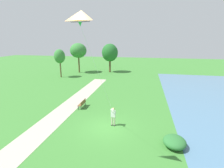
% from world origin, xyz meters
% --- Properties ---
extents(ground_plane, '(120.00, 120.00, 0.00)m').
position_xyz_m(ground_plane, '(0.00, 0.00, 0.00)').
color(ground_plane, '#3D7F33').
extents(walkway_path, '(2.63, 32.02, 0.02)m').
position_xyz_m(walkway_path, '(-5.49, 2.00, 0.01)').
color(walkway_path, '#B7AD99').
rests_on(walkway_path, ground).
extents(person_kite_flyer, '(0.52, 0.62, 1.83)m').
position_xyz_m(person_kite_flyer, '(0.51, 0.50, 1.05)').
color(person_kite_flyer, '#232328').
rests_on(person_kite_flyer, ground).
extents(flying_kite, '(1.18, 5.14, 7.35)m').
position_xyz_m(flying_kite, '(-0.12, -4.69, 8.64)').
color(flying_kite, orange).
extents(park_bench_near_walkway, '(0.45, 1.50, 0.88)m').
position_xyz_m(park_bench_near_walkway, '(-3.81, 3.99, 0.51)').
color(park_bench_near_walkway, brown).
rests_on(park_bench_near_walkway, ground).
extents(tree_lakeside_near, '(2.15, 2.32, 5.74)m').
position_xyz_m(tree_lakeside_near, '(-13.98, 18.36, 4.29)').
color(tree_lakeside_near, brown).
rests_on(tree_lakeside_near, ground).
extents(tree_treeline_right, '(3.73, 3.93, 6.82)m').
position_xyz_m(tree_treeline_right, '(-12.17, 23.90, 5.11)').
color(tree_treeline_right, brown).
rests_on(tree_treeline_right, ground).
extents(tree_treeline_left, '(3.76, 3.53, 6.68)m').
position_xyz_m(tree_treeline_left, '(-5.14, 25.83, 4.59)').
color(tree_treeline_left, brown).
rests_on(tree_treeline_left, ground).
extents(lakeside_shrub, '(1.66, 1.82, 0.79)m').
position_xyz_m(lakeside_shrub, '(5.56, -1.71, 0.39)').
color(lakeside_shrub, '#2D7033').
rests_on(lakeside_shrub, ground).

